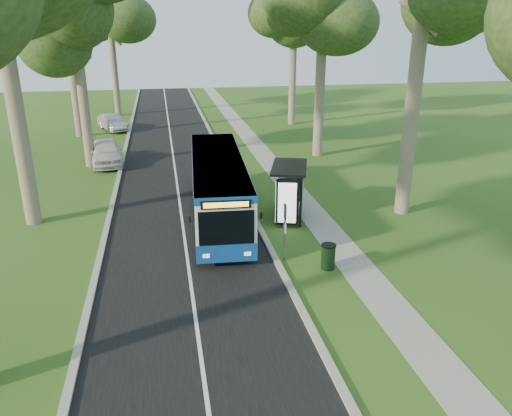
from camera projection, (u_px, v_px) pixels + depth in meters
The scene contains 15 objects.
ground at pixel (286, 282), 18.48m from camera, with size 120.00×120.00×0.00m, color #30551A.
road at pixel (179, 200), 27.07m from camera, with size 7.00×100.00×0.02m, color black.
kerb_east at pixel (243, 195), 27.67m from camera, with size 0.25×100.00×0.12m, color #9E9B93.
kerb_west at pixel (113, 203), 26.44m from camera, with size 0.25×100.00×0.12m, color #9E9B93.
centre_line at pixel (179, 199), 27.07m from camera, with size 0.12×100.00×0.01m, color white.
footpath at pixel (295, 192), 28.21m from camera, with size 1.50×100.00×0.02m, color gray.
bus at pixel (218, 188), 24.05m from camera, with size 3.05×11.42×2.99m.
bus_stop_sign at pixel (285, 225), 19.71m from camera, with size 0.08×0.34×2.40m.
bus_shelter at pixel (294, 184), 23.71m from camera, with size 2.47×3.38×2.61m.
litter_bin at pixel (328, 256), 19.31m from camera, with size 0.58×0.58×1.02m.
car_white at pixel (106, 152), 33.64m from camera, with size 1.98×4.91×1.67m, color silver.
car_silver at pixel (112, 123), 44.41m from camera, with size 1.46×4.19×1.38m, color #9B9DA2.
tree_west_c at pixel (72, 4), 29.97m from camera, with size 5.20×5.20×13.60m.
tree_west_e at pixel (109, 12), 48.48m from camera, with size 5.20×5.20×13.58m.
tree_east_d at pixel (294, 5), 43.86m from camera, with size 5.20×5.20×14.19m.
Camera 1 is at (-4.18, -15.87, 9.00)m, focal length 35.00 mm.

